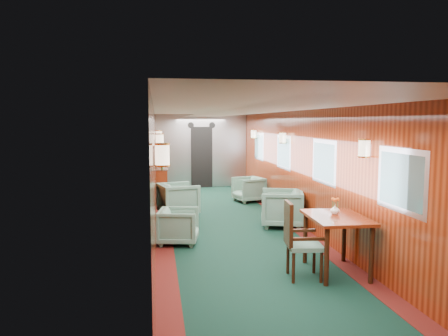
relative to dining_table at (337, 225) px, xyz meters
name	(u,v)px	position (x,y,z in m)	size (l,w,h in m)	color
room	(232,149)	(-1.06, 2.61, 0.94)	(12.00, 12.10, 2.40)	black
bulkhead	(201,151)	(-1.06, 8.52, 0.49)	(2.98, 0.17, 2.39)	#A5A7AC
windows_right	(301,156)	(0.42, 2.86, 0.75)	(0.02, 8.60, 0.80)	#B7BABF
wall_sconces	(228,140)	(-1.06, 3.18, 1.09)	(2.97, 7.97, 0.25)	beige
dining_table	(337,225)	(0.00, 0.00, 0.00)	(0.82, 1.14, 0.83)	maroon
side_chair	(297,237)	(-0.63, -0.13, -0.11)	(0.53, 0.55, 1.08)	#225046
credenza	(162,184)	(-2.40, 6.19, -0.24)	(0.31, 1.00, 1.17)	maroon
flower_vase	(335,210)	(0.02, 0.11, 0.20)	(0.13, 0.13, 0.14)	white
armchair_left_near	(179,226)	(-2.16, 1.86, -0.38)	(0.67, 0.69, 0.63)	#225046
armchair_left_far	(178,199)	(-2.05, 4.22, -0.32)	(0.81, 0.84, 0.76)	#225046
armchair_right_near	(282,208)	(0.02, 2.82, -0.31)	(0.82, 0.85, 0.77)	#225046
armchair_right_far	(249,189)	(-0.07, 5.69, -0.36)	(0.72, 0.74, 0.67)	#225046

